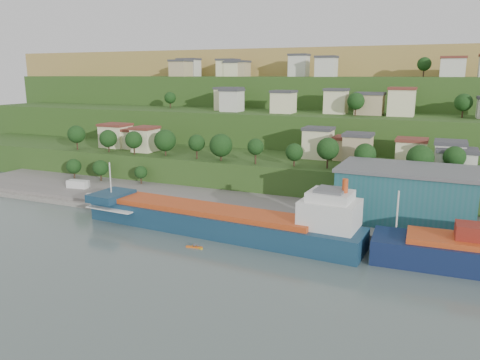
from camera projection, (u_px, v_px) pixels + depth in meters
The scene contains 10 objects.
ground at pixel (178, 242), 102.25m from camera, with size 500.00×500.00×0.00m, color #485852.
quay at pixel (302, 218), 119.65m from camera, with size 220.00×26.00×4.00m, color slate.
pebble_beach at pixel (59, 194), 143.12m from camera, with size 40.00×18.00×2.40m, color slate.
hillside at pixel (338, 142), 253.43m from camera, with size 360.00×210.62×96.00m.
cargo_ship_near at pixel (226, 223), 106.96m from camera, with size 67.93×15.07×17.30m.
warehouse at pixel (406, 194), 109.99m from camera, with size 31.53×19.89×12.80m.
caravan at pixel (78, 185), 143.04m from camera, with size 6.60×2.75×3.08m, color silver.
dinghy at pixel (94, 195), 136.05m from camera, with size 4.26×1.60×0.85m, color silver.
kayak_orange at pixel (194, 246), 99.07m from camera, with size 3.63×1.23×0.89m.
kayak_yellow at pixel (197, 247), 99.13m from camera, with size 3.02×1.78×0.77m.
Camera 1 is at (50.60, -83.54, 35.86)m, focal length 35.00 mm.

